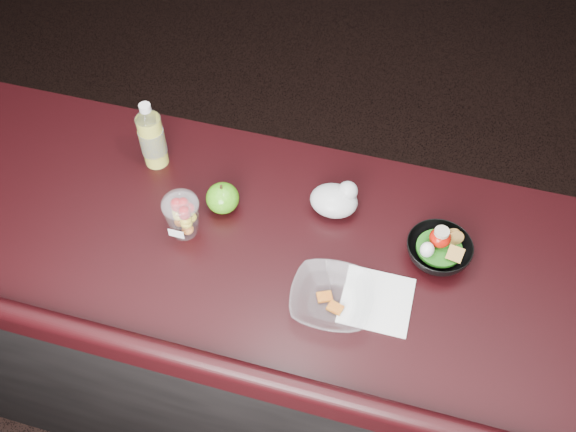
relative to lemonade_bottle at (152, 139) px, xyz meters
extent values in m
cube|color=black|center=(0.41, -0.18, -0.61)|extent=(4.00, 0.65, 0.98)
cube|color=black|center=(0.41, -0.18, -0.10)|extent=(4.06, 0.71, 0.04)
cylinder|color=yellow|center=(0.00, 0.00, -0.01)|extent=(0.06, 0.06, 0.16)
cylinder|color=white|center=(0.00, 0.00, -0.01)|extent=(0.07, 0.07, 0.16)
cone|color=white|center=(0.00, 0.00, 0.09)|extent=(0.06, 0.06, 0.03)
cylinder|color=white|center=(0.00, 0.00, 0.11)|extent=(0.03, 0.03, 0.02)
cylinder|color=#072D99|center=(0.00, 0.00, -0.01)|extent=(0.07, 0.07, 0.07)
ellipsoid|color=white|center=(0.16, -0.20, 0.02)|extent=(0.09, 0.09, 0.05)
ellipsoid|color=#368F10|center=(0.23, -0.11, -0.05)|extent=(0.08, 0.08, 0.08)
cylinder|color=black|center=(0.23, -0.11, 0.00)|extent=(0.01, 0.01, 0.01)
ellipsoid|color=silver|center=(0.50, -0.04, -0.05)|extent=(0.12, 0.10, 0.07)
sphere|color=silver|center=(0.53, -0.02, -0.02)|extent=(0.05, 0.05, 0.05)
imported|color=black|center=(0.78, -0.11, -0.06)|extent=(0.17, 0.17, 0.05)
cylinder|color=#0F470C|center=(0.78, -0.11, -0.05)|extent=(0.11, 0.11, 0.01)
ellipsoid|color=#AD1107|center=(0.77, -0.10, -0.03)|extent=(0.05, 0.05, 0.04)
cylinder|color=beige|center=(0.77, -0.10, 0.00)|extent=(0.04, 0.04, 0.01)
ellipsoid|color=white|center=(0.75, -0.13, -0.03)|extent=(0.03, 0.03, 0.04)
imported|color=silver|center=(0.56, -0.31, -0.06)|extent=(0.20, 0.20, 0.05)
cube|color=#990F0C|center=(0.54, -0.30, -0.08)|extent=(0.04, 0.04, 0.01)
cube|color=#990F0C|center=(0.57, -0.32, -0.08)|extent=(0.04, 0.03, 0.01)
cube|color=white|center=(0.66, -0.27, -0.08)|extent=(0.16, 0.16, 0.00)
camera|label=1|loc=(0.67, -1.06, 1.20)|focal=40.00mm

